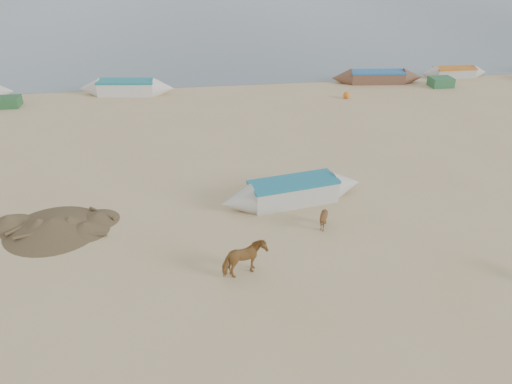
% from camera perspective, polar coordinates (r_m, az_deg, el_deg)
% --- Properties ---
extents(ground, '(140.00, 140.00, 0.00)m').
position_cam_1_polar(ground, '(15.92, 2.12, -9.88)').
color(ground, tan).
rests_on(ground, ground).
extents(cow_adult, '(1.56, 1.12, 1.20)m').
position_cam_1_polar(cow_adult, '(15.73, -1.34, -7.67)').
color(cow_adult, olive).
rests_on(cow_adult, ground).
extents(calf_front, '(1.00, 0.95, 0.86)m').
position_cam_1_polar(calf_front, '(18.26, 7.70, -3.07)').
color(calf_front, '#55351B').
rests_on(calf_front, ground).
extents(near_canoe, '(6.10, 2.32, 0.95)m').
position_cam_1_polar(near_canoe, '(19.93, 4.28, 0.07)').
color(near_canoe, beige).
rests_on(near_canoe, ground).
extents(debris_pile, '(4.05, 4.05, 0.47)m').
position_cam_1_polar(debris_pile, '(19.61, -22.20, -3.44)').
color(debris_pile, brown).
rests_on(debris_pile, ground).
extents(waterline_canoes, '(57.15, 4.16, 0.95)m').
position_cam_1_polar(waterline_canoes, '(34.93, -2.95, 12.35)').
color(waterline_canoes, brown).
rests_on(waterline_canoes, ground).
extents(beach_clutter, '(47.16, 4.83, 0.64)m').
position_cam_1_polar(beach_clutter, '(34.58, 3.88, 11.93)').
color(beach_clutter, '#295B32').
rests_on(beach_clutter, ground).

